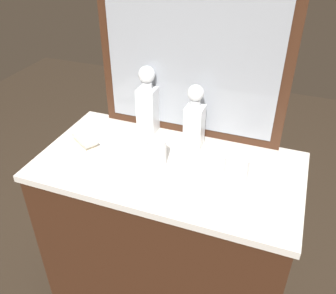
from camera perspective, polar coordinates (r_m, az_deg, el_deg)
dresser at (r=1.74m, az=-0.00°, el=-15.30°), size 1.04×0.55×0.95m
dresser_mirror at (r=1.46m, az=3.72°, el=15.86°), size 0.79×0.03×0.80m
crystal_decanter_left at (r=1.47m, az=4.18°, el=3.82°), size 0.07×0.07×0.28m
crystal_decanter_center at (r=1.58m, az=-3.21°, el=6.43°), size 0.08×0.08×0.30m
crystal_tumbler_far_right at (r=1.34m, az=10.71°, el=-3.55°), size 0.09×0.09×0.10m
crystal_tumbler_front at (r=1.40m, az=-1.79°, el=-0.89°), size 0.08×0.08×0.11m
silver_brush_far_left at (r=1.58m, az=-12.96°, el=1.03°), size 0.14×0.12×0.02m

